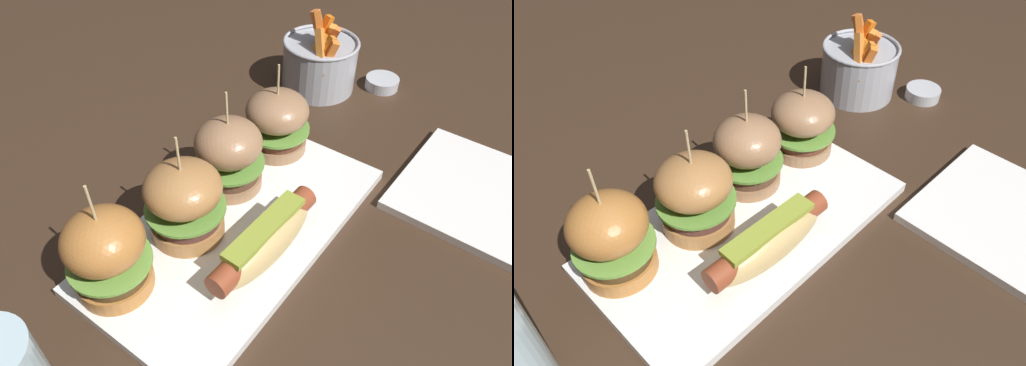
{
  "view_description": "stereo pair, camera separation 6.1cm",
  "coord_description": "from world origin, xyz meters",
  "views": [
    {
      "loc": [
        -0.32,
        -0.26,
        0.47
      ],
      "look_at": [
        0.04,
        0.0,
        0.05
      ],
      "focal_mm": 33.68,
      "sensor_mm": 36.0,
      "label": 1
    },
    {
      "loc": [
        -0.28,
        -0.31,
        0.47
      ],
      "look_at": [
        0.04,
        0.0,
        0.05
      ],
      "focal_mm": 33.68,
      "sensor_mm": 36.0,
      "label": 2
    }
  ],
  "objects": [
    {
      "name": "ground_plane",
      "position": [
        0.0,
        0.0,
        0.0
      ],
      "size": [
        3.0,
        3.0,
        0.0
      ],
      "primitive_type": "plane",
      "color": "#382619"
    },
    {
      "name": "platter_main",
      "position": [
        0.0,
        0.0,
        0.01
      ],
      "size": [
        0.4,
        0.21,
        0.01
      ],
      "primitive_type": "cube",
      "color": "white",
      "rests_on": "ground"
    },
    {
      "name": "hot_dog",
      "position": [
        -0.02,
        -0.06,
        0.04
      ],
      "size": [
        0.18,
        0.06,
        0.05
      ],
      "color": "tan",
      "rests_on": "platter_main"
    },
    {
      "name": "slider_far_left",
      "position": [
        -0.15,
        0.05,
        0.07
      ],
      "size": [
        0.09,
        0.09,
        0.15
      ],
      "color": "#B37033",
      "rests_on": "platter_main"
    },
    {
      "name": "slider_center_left",
      "position": [
        -0.05,
        0.04,
        0.07
      ],
      "size": [
        0.1,
        0.1,
        0.15
      ],
      "color": "#A9723E",
      "rests_on": "platter_main"
    },
    {
      "name": "slider_center_right",
      "position": [
        0.05,
        0.05,
        0.07
      ],
      "size": [
        0.09,
        0.09,
        0.15
      ],
      "color": "#9A6E4C",
      "rests_on": "platter_main"
    },
    {
      "name": "slider_far_right",
      "position": [
        0.16,
        0.05,
        0.06
      ],
      "size": [
        0.1,
        0.1,
        0.14
      ],
      "color": "#976D4B",
      "rests_on": "platter_main"
    },
    {
      "name": "fries_bucket",
      "position": [
        0.36,
        0.1,
        0.05
      ],
      "size": [
        0.13,
        0.13,
        0.14
      ],
      "color": "#A8AAB2",
      "rests_on": "ground"
    },
    {
      "name": "sauce_ramekin",
      "position": [
        0.43,
        0.0,
        0.01
      ],
      "size": [
        0.06,
        0.06,
        0.02
      ],
      "color": "#B7BABF",
      "rests_on": "ground"
    },
    {
      "name": "side_plate",
      "position": [
        0.24,
        -0.23,
        0.01
      ],
      "size": [
        0.21,
        0.21,
        0.01
      ],
      "primitive_type": "cube",
      "rotation": [
        0.0,
        0.0,
        -0.02
      ],
      "color": "white",
      "rests_on": "ground"
    }
  ]
}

